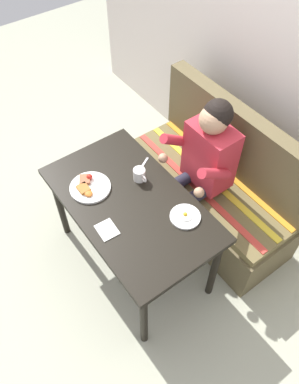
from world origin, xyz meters
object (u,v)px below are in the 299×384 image
object	(u,v)px
table	(131,210)
plate_breakfast	(89,187)
person	(202,161)
fork	(142,166)
napkin	(107,230)
couch	(213,187)
coffee_mug	(140,174)
plate_eggs	(185,216)

from	to	relation	value
table	plate_breakfast	size ratio (longest dim) A/B	4.49
person	plate_breakfast	xyz separation A→B (m)	(-0.26, -0.74, 0.00)
fork	napkin	bearing A→B (deg)	-86.27
couch	person	size ratio (longest dim) A/B	1.19
couch	coffee_mug	size ratio (longest dim) A/B	12.20
couch	plate_breakfast	size ratio (longest dim) A/B	5.39
table	napkin	xyz separation A→B (m)	(0.09, -0.23, 0.09)
table	couch	bearing A→B (deg)	90.00
coffee_mug	fork	size ratio (longest dim) A/B	0.69
person	fork	distance (m)	0.41
person	plate_breakfast	world-z (taller)	person
napkin	fork	size ratio (longest dim) A/B	0.79
table	plate_breakfast	bearing A→B (deg)	-149.24
plate_breakfast	napkin	bearing A→B (deg)	-13.53
table	couch	distance (m)	0.83
table	plate_eggs	bearing A→B (deg)	34.36
person	fork	xyz separation A→B (m)	(-0.21, -0.35, -0.01)
person	napkin	xyz separation A→B (m)	(0.08, -0.82, -0.01)
table	person	size ratio (longest dim) A/B	0.99
plate_breakfast	coffee_mug	bearing A→B (deg)	66.97
person	napkin	distance (m)	0.83
table	fork	distance (m)	0.33
plate_eggs	fork	bearing A→B (deg)	175.69
napkin	fork	bearing A→B (deg)	122.18
napkin	table	bearing A→B (deg)	111.71
coffee_mug	fork	bearing A→B (deg)	135.41
coffee_mug	napkin	xyz separation A→B (m)	(0.21, -0.39, -0.04)
table	couch	size ratio (longest dim) A/B	0.83
fork	person	bearing A→B (deg)	30.05
plate_eggs	napkin	bearing A→B (deg)	-115.07
couch	person	distance (m)	0.45
person	napkin	bearing A→B (deg)	-84.15
plate_eggs	coffee_mug	bearing A→B (deg)	-173.86
person	plate_eggs	distance (m)	0.48
couch	plate_breakfast	distance (m)	1.03
fork	coffee_mug	bearing A→B (deg)	-73.03
plate_breakfast	plate_eggs	bearing A→B (deg)	32.74
fork	couch	bearing A→B (deg)	40.15
table	fork	bearing A→B (deg)	130.45
person	coffee_mug	distance (m)	0.45
table	coffee_mug	world-z (taller)	coffee_mug
coffee_mug	table	bearing A→B (deg)	-52.49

